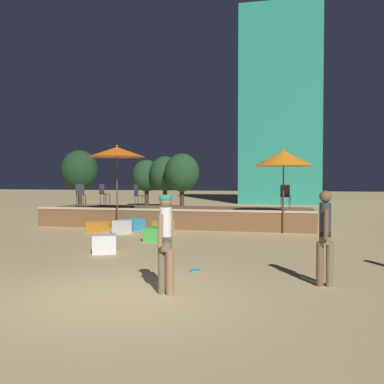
# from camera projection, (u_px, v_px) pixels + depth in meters

# --- Properties ---
(ground_plane) EXTENTS (120.00, 120.00, 0.00)m
(ground_plane) POSITION_uv_depth(u_px,v_px,m) (117.00, 296.00, 6.99)
(ground_plane) COLOR tan
(wooden_deck) EXTENTS (10.84, 3.17, 0.79)m
(wooden_deck) POSITION_uv_depth(u_px,v_px,m) (178.00, 217.00, 17.55)
(wooden_deck) COLOR brown
(wooden_deck) RESTS_ON ground
(patio_umbrella_0) EXTENTS (2.14, 2.14, 3.20)m
(patio_umbrella_0) POSITION_uv_depth(u_px,v_px,m) (117.00, 152.00, 16.12)
(patio_umbrella_0) COLOR brown
(patio_umbrella_0) RESTS_ON ground
(patio_umbrella_1) EXTENTS (2.10, 2.10, 2.99)m
(patio_umbrella_1) POSITION_uv_depth(u_px,v_px,m) (284.00, 158.00, 14.95)
(patio_umbrella_1) COLOR brown
(patio_umbrella_1) RESTS_ON ground
(cube_seat_0) EXTENTS (0.71, 0.71, 0.38)m
(cube_seat_0) POSITION_uv_depth(u_px,v_px,m) (98.00, 227.00, 15.40)
(cube_seat_0) COLOR orange
(cube_seat_0) RESTS_ON ground
(cube_seat_1) EXTENTS (0.68, 0.68, 0.43)m
(cube_seat_1) POSITION_uv_depth(u_px,v_px,m) (156.00, 234.00, 13.13)
(cube_seat_1) COLOR #4CC651
(cube_seat_1) RESTS_ON ground
(cube_seat_2) EXTENTS (0.81, 0.81, 0.43)m
(cube_seat_2) POSITION_uv_depth(u_px,v_px,m) (133.00, 224.00, 15.89)
(cube_seat_2) COLOR #2D9EDB
(cube_seat_2) RESTS_ON ground
(cube_seat_3) EXTENTS (0.59, 0.59, 0.47)m
(cube_seat_3) POSITION_uv_depth(u_px,v_px,m) (122.00, 227.00, 14.84)
(cube_seat_3) COLOR white
(cube_seat_3) RESTS_ON ground
(cube_seat_4) EXTENTS (0.71, 0.71, 0.44)m
(cube_seat_4) POSITION_uv_depth(u_px,v_px,m) (163.00, 227.00, 14.99)
(cube_seat_4) COLOR orange
(cube_seat_4) RESTS_ON ground
(cube_seat_5) EXTENTS (0.78, 0.78, 0.47)m
(cube_seat_5) POSITION_uv_depth(u_px,v_px,m) (105.00, 244.00, 11.06)
(cube_seat_5) COLOR white
(cube_seat_5) RESTS_ON ground
(person_0) EXTENTS (0.30, 0.48, 1.71)m
(person_0) POSITION_uv_depth(u_px,v_px,m) (325.00, 235.00, 7.60)
(person_0) COLOR brown
(person_0) RESTS_ON ground
(person_1) EXTENTS (0.28, 0.43, 1.66)m
(person_1) POSITION_uv_depth(u_px,v_px,m) (166.00, 239.00, 7.07)
(person_1) COLOR #997051
(person_1) RESTS_ON ground
(bistro_chair_0) EXTENTS (0.47, 0.47, 0.90)m
(bistro_chair_0) POSITION_uv_depth(u_px,v_px,m) (103.00, 192.00, 18.91)
(bistro_chair_0) COLOR #47474C
(bistro_chair_0) RESTS_ON wooden_deck
(bistro_chair_1) EXTENTS (0.40, 0.40, 0.90)m
(bistro_chair_1) POSITION_uv_depth(u_px,v_px,m) (138.00, 193.00, 16.95)
(bistro_chair_1) COLOR #2D3338
(bistro_chair_1) RESTS_ON wooden_deck
(bistro_chair_2) EXTENTS (0.42, 0.42, 0.90)m
(bistro_chair_2) POSITION_uv_depth(u_px,v_px,m) (80.00, 193.00, 17.83)
(bistro_chair_2) COLOR #2D3338
(bistro_chair_2) RESTS_ON wooden_deck
(bistro_chair_3) EXTENTS (0.41, 0.41, 0.90)m
(bistro_chair_3) POSITION_uv_depth(u_px,v_px,m) (285.00, 194.00, 16.09)
(bistro_chair_3) COLOR #47474C
(bistro_chair_3) RESTS_ON wooden_deck
(frisbee_disc) EXTENTS (0.23, 0.23, 0.03)m
(frisbee_disc) POSITION_uv_depth(u_px,v_px,m) (195.00, 271.00, 8.84)
(frisbee_disc) COLOR #33B2D8
(frisbee_disc) RESTS_ON ground
(background_tree_0) EXTENTS (2.16, 2.16, 3.49)m
(background_tree_0) POSITION_uv_depth(u_px,v_px,m) (182.00, 173.00, 26.56)
(background_tree_0) COLOR #3D2B1C
(background_tree_0) RESTS_ON ground
(background_tree_1) EXTENTS (2.25, 2.25, 3.68)m
(background_tree_1) POSITION_uv_depth(u_px,v_px,m) (80.00, 170.00, 26.53)
(background_tree_1) COLOR #3D2B1C
(background_tree_1) RESTS_ON ground
(background_tree_2) EXTENTS (1.95, 1.95, 3.20)m
(background_tree_2) POSITION_uv_depth(u_px,v_px,m) (147.00, 176.00, 28.89)
(background_tree_2) COLOR #3D2B1C
(background_tree_2) RESTS_ON ground
(background_tree_3) EXTENTS (2.06, 2.06, 3.39)m
(background_tree_3) POSITION_uv_depth(u_px,v_px,m) (165.00, 174.00, 28.01)
(background_tree_3) COLOR #3D2B1C
(background_tree_3) RESTS_ON ground
(distant_building) EXTENTS (6.11, 4.45, 14.94)m
(distant_building) POSITION_uv_depth(u_px,v_px,m) (280.00, 108.00, 33.41)
(distant_building) COLOR teal
(distant_building) RESTS_ON ground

